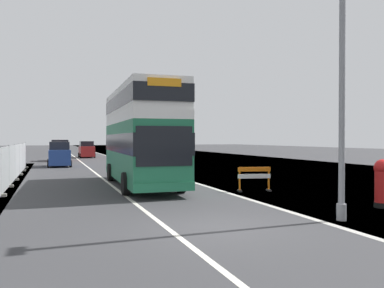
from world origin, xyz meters
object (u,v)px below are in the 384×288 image
Objects in this scene: double_decker_bus at (141,135)px; car_receding_far at (87,150)px; car_oncoming_near at (59,155)px; car_receding_mid at (60,151)px; lamppost_foreground at (342,66)px; red_pillar_postbox at (383,181)px; roadworks_barrier at (254,176)px.

double_decker_bus is 2.35× the size of car_receding_far.
car_receding_far is at bearing 90.06° from double_decker_bus.
car_oncoming_near is 0.93× the size of car_receding_mid.
lamppost_foreground is 2.18× the size of car_receding_far.
red_pillar_postbox is 5.74m from roadworks_barrier.
lamppost_foreground reaches higher than roadworks_barrier.
double_decker_bus is 16.64m from car_oncoming_near.
car_oncoming_near is at bearing 102.78° from double_decker_bus.
car_oncoming_near is (-8.14, 20.04, 0.32)m from roadworks_barrier.
car_receding_mid is at bearing 101.37° from lamppost_foreground.
car_receding_far is at bearing 95.12° from lamppost_foreground.
double_decker_bus is 11.29m from lamppost_foreground.
red_pillar_postbox is at bearing -67.20° from roadworks_barrier.
lamppost_foreground is 2.30× the size of car_receding_mid.
double_decker_bus is at bearing 109.88° from lamppost_foreground.
car_receding_mid is (-3.43, 25.37, -1.56)m from double_decker_bus.
car_oncoming_near is 16.31m from car_receding_far.
lamppost_foreground reaches higher than red_pillar_postbox.
red_pillar_postbox is (6.70, -9.17, -1.69)m from double_decker_bus.
lamppost_foreground is at bearing -78.63° from car_receding_mid.
roadworks_barrier is 21.63m from car_oncoming_near.
car_receding_far is at bearing 63.08° from car_receding_mid.
car_receding_far is at bearing 97.15° from roadworks_barrier.
red_pillar_postbox is at bearing 23.85° from lamppost_foreground.
car_receding_far is (3.40, 6.69, -0.07)m from car_receding_mid.
double_decker_bus reaches higher than car_oncoming_near.
car_receding_mid is at bearing 97.69° from double_decker_bus.
car_receding_far is at bearing 77.14° from car_oncoming_near.
car_oncoming_near is at bearing 112.25° from red_pillar_postbox.
car_oncoming_near is at bearing 112.11° from roadworks_barrier.
car_receding_far is (-4.51, 35.94, 0.30)m from roadworks_barrier.
car_receding_mid is at bearing 105.12° from roadworks_barrier.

